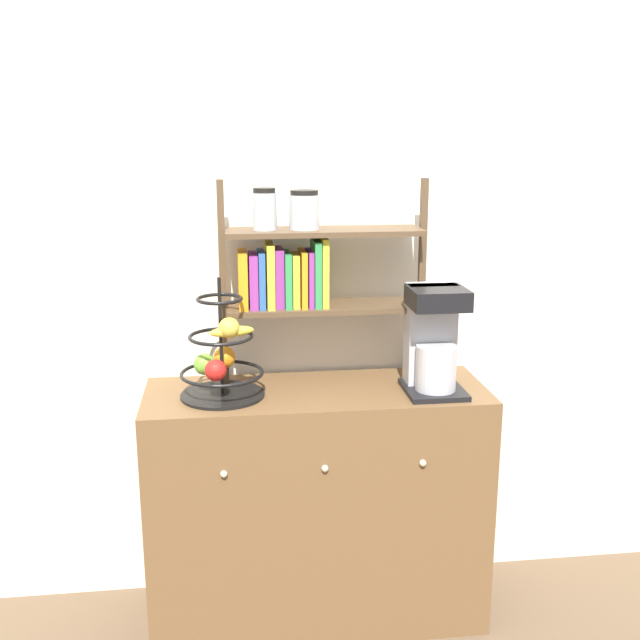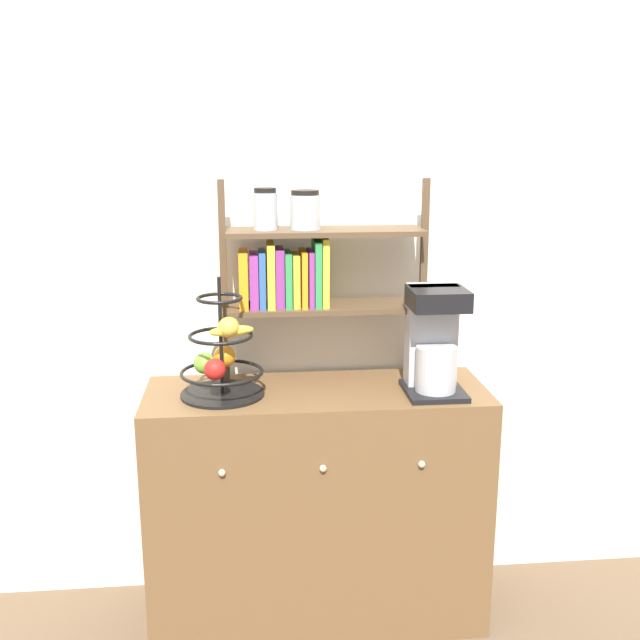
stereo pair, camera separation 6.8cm
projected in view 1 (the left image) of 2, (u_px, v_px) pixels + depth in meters
The scene contains 5 objects.
wall_back at pixel (308, 257), 2.74m from camera, with size 7.00×0.05×2.60m, color silver.
sideboard at pixel (317, 505), 2.70m from camera, with size 1.19×0.44×0.87m.
coffee_maker at pixel (433, 339), 2.55m from camera, with size 0.20×0.23×0.37m.
fruit_stand at pixel (221, 359), 2.50m from camera, with size 0.28×0.28×0.41m.
shelf_hutch at pixel (298, 265), 2.58m from camera, with size 0.72×0.20×0.72m.
Camera 1 is at (-0.30, -2.23, 1.73)m, focal length 42.00 mm.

